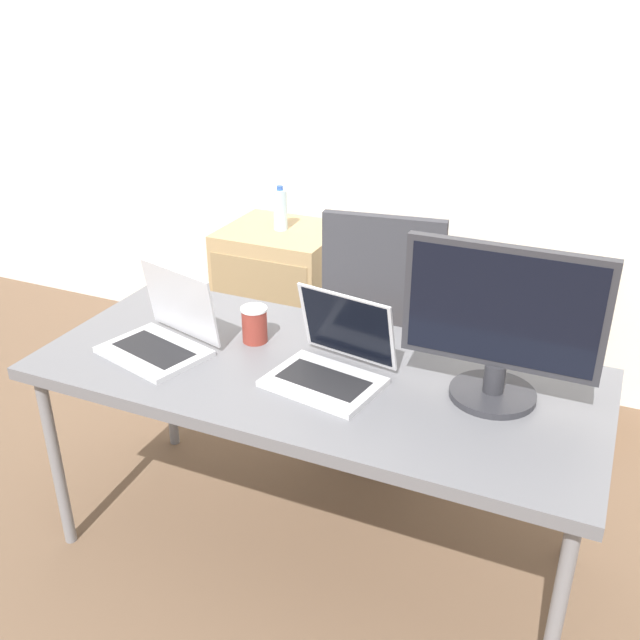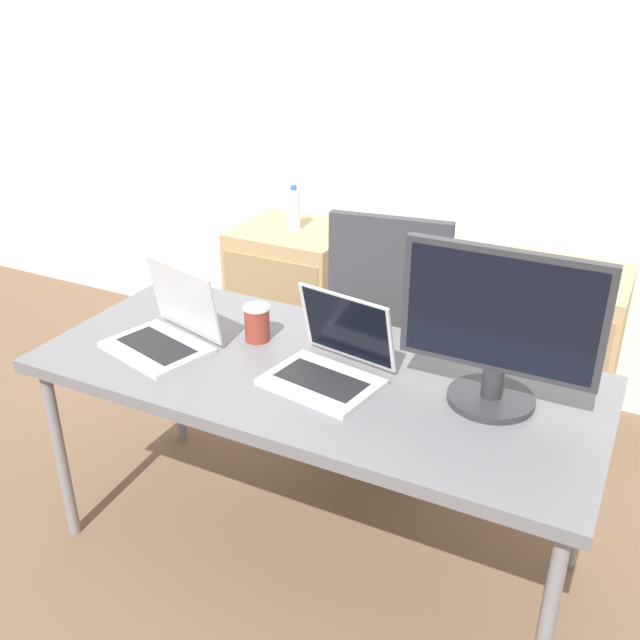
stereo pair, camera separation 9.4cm
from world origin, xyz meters
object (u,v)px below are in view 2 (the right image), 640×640
water_bottle (294,209)px  coffee_cup_white (373,341)px  cabinet_left (295,297)px  office_chair (395,361)px  monitor (499,329)px  laptop_right (330,363)px  coffee_cup_brown (257,323)px  laptop_left (166,331)px  cabinet_right (549,350)px

water_bottle → coffee_cup_white: 1.29m
cabinet_left → coffee_cup_white: bearing=-50.1°
office_chair → monitor: (0.53, -0.66, 0.56)m
laptop_right → coffee_cup_brown: laptop_right is taller
laptop_right → coffee_cup_white: size_ratio=4.00×
cabinet_left → water_bottle: (-0.00, 0.00, 0.46)m
monitor → laptop_left: bearing=-172.2°
laptop_right → cabinet_right: bearing=68.3°
laptop_left → cabinet_left: bearing=99.5°
cabinet_right → water_bottle: (-1.24, 0.00, 0.46)m
cabinet_left → laptop_left: laptop_left is taller
cabinet_left → monitor: (1.24, -1.10, 0.59)m
laptop_left → laptop_right: bearing=5.2°
water_bottle → coffee_cup_white: bearing=-50.2°
monitor → cabinet_left: bearing=138.4°
laptop_right → cabinet_left: bearing=123.0°
cabinet_right → water_bottle: bearing=179.9°
coffee_cup_white → water_bottle: bearing=129.8°
coffee_cup_brown → cabinet_right: bearing=53.3°
cabinet_right → water_bottle: water_bottle is taller
water_bottle → monitor: size_ratio=0.38×
laptop_right → laptop_left: bearing=-174.8°
cabinet_right → coffee_cup_white: size_ratio=8.00×
cabinet_left → laptop_left: (0.21, -1.24, 0.42)m
office_chair → cabinet_left: (-0.71, 0.44, -0.03)m
cabinet_left → laptop_left: size_ratio=1.91×
office_chair → coffee_cup_brown: bearing=-112.4°
laptop_left → monitor: monitor is taller
laptop_right → monitor: size_ratio=0.65×
cabinet_right → monitor: bearing=-90.5°
monitor → coffee_cup_white: monitor is taller
water_bottle → laptop_right: bearing=-57.0°
laptop_left → monitor: (1.03, 0.14, 0.18)m
cabinet_right → coffee_cup_brown: 1.40m
laptop_left → coffee_cup_brown: bearing=35.1°
cabinet_left → laptop_right: 1.48m
office_chair → water_bottle: (-0.71, 0.45, 0.42)m
laptop_right → coffee_cup_white: laptop_right is taller
laptop_left → coffee_cup_brown: 0.29m
cabinet_right → coffee_cup_brown: bearing=-126.7°
cabinet_right → laptop_left: bearing=-129.9°
office_chair → laptop_left: size_ratio=2.82×
office_chair → cabinet_right: office_chair is taller
laptop_right → water_bottle: bearing=123.0°
monitor → coffee_cup_brown: monitor is taller
office_chair → laptop_left: bearing=-122.1°
monitor → coffee_cup_white: bearing=165.0°
cabinet_left → coffee_cup_brown: coffee_cup_brown is taller
office_chair → cabinet_left: 0.83m
coffee_cup_brown → laptop_right: bearing=-20.0°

